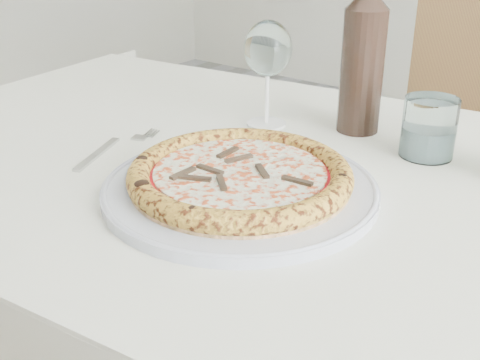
% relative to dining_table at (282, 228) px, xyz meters
% --- Properties ---
extents(dining_table, '(1.46, 0.97, 0.76)m').
position_rel_dining_table_xyz_m(dining_table, '(0.00, 0.00, 0.00)').
color(dining_table, brown).
rests_on(dining_table, floor).
extents(chair_far, '(0.50, 0.50, 0.93)m').
position_rel_dining_table_xyz_m(chair_far, '(0.03, 0.84, -0.13)').
color(chair_far, brown).
rests_on(chair_far, floor).
extents(plate, '(0.35, 0.35, 0.02)m').
position_rel_dining_table_xyz_m(plate, '(0.00, -0.10, 0.10)').
color(plate, silver).
rests_on(plate, dining_table).
extents(pizza, '(0.28, 0.28, 0.03)m').
position_rel_dining_table_xyz_m(pizza, '(-0.00, -0.10, 0.12)').
color(pizza, '#E4A86E').
rests_on(pizza, plate).
extents(fork, '(0.06, 0.18, 0.00)m').
position_rel_dining_table_xyz_m(fork, '(-0.25, -0.10, 0.10)').
color(fork, '#B0B1B2').
rests_on(fork, dining_table).
extents(wine_glass, '(0.08, 0.08, 0.17)m').
position_rel_dining_table_xyz_m(wine_glass, '(-0.13, 0.14, 0.22)').
color(wine_glass, white).
rests_on(wine_glass, dining_table).
extents(tumbler, '(0.08, 0.08, 0.09)m').
position_rel_dining_table_xyz_m(tumbler, '(0.14, 0.17, 0.13)').
color(tumbler, silver).
rests_on(tumbler, dining_table).
extents(wine_bottle, '(0.07, 0.07, 0.28)m').
position_rel_dining_table_xyz_m(wine_bottle, '(0.01, 0.21, 0.21)').
color(wine_bottle, black).
rests_on(wine_bottle, dining_table).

